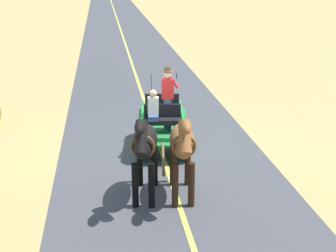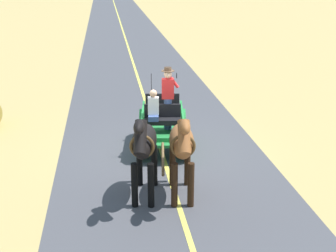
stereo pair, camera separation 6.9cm
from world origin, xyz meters
name	(u,v)px [view 2 (the right image)]	position (x,y,z in m)	size (l,w,h in m)	color
ground_plane	(161,151)	(0.00, 0.00, 0.00)	(200.00, 200.00, 0.00)	tan
road_surface	(161,151)	(0.00, 0.00, 0.00)	(5.85, 160.00, 0.01)	#424247
road_centre_stripe	(161,150)	(0.00, 0.00, 0.01)	(0.12, 160.00, 0.00)	#DBCC4C
horse_drawn_carriage	(163,123)	(-0.07, -0.13, 0.82)	(1.69, 4.52, 2.50)	#1E7233
horse_near_side	(182,144)	(-0.13, 2.93, 1.32)	(0.72, 2.14, 2.21)	brown
horse_off_side	(144,145)	(0.72, 2.83, 1.32)	(0.82, 2.15, 2.21)	black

